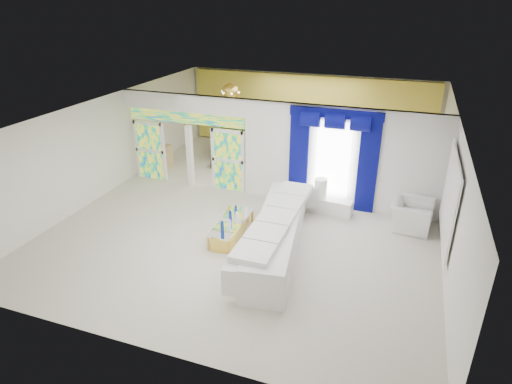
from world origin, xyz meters
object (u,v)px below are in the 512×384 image
at_px(white_sofa, 278,235).
at_px(armchair, 412,215).
at_px(console_table, 330,206).
at_px(coffee_table, 231,229).
at_px(grand_piano, 239,142).

relative_size(white_sofa, armchair, 3.89).
bearing_deg(console_table, white_sofa, -108.19).
bearing_deg(coffee_table, console_table, 45.41).
distance_m(white_sofa, coffee_table, 1.40).
bearing_deg(grand_piano, white_sofa, -72.75).
xyz_separation_m(white_sofa, armchair, (3.07, 2.36, -0.05)).
height_order(coffee_table, armchair, armchair).
relative_size(white_sofa, coffee_table, 2.52).
height_order(armchair, grand_piano, grand_piano).
distance_m(coffee_table, armchair, 4.88).
relative_size(coffee_table, armchair, 1.54).
height_order(console_table, grand_piano, grand_piano).
bearing_deg(grand_piano, armchair, -43.05).
xyz_separation_m(console_table, grand_piano, (-4.35, 3.87, 0.29)).
relative_size(white_sofa, console_table, 3.52).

